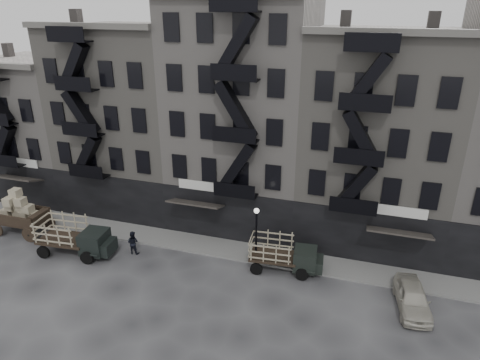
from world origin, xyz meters
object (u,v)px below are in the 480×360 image
(stake_truck_east, at_px, (284,252))
(wagon, at_px, (18,209))
(pedestrian_mid, at_px, (133,242))
(car_east, at_px, (413,298))
(stake_truck_west, at_px, (73,234))

(stake_truck_east, bearing_deg, wagon, 178.11)
(stake_truck_east, bearing_deg, pedestrian_mid, -178.63)
(stake_truck_east, bearing_deg, car_east, -16.12)
(pedestrian_mid, bearing_deg, wagon, -3.03)
(pedestrian_mid, bearing_deg, stake_truck_east, -176.21)
(wagon, xyz_separation_m, stake_truck_west, (5.97, -1.33, -0.49))
(wagon, height_order, car_east, wagon)
(stake_truck_west, distance_m, pedestrian_mid, 4.18)
(wagon, height_order, stake_truck_west, wagon)
(stake_truck_west, relative_size, stake_truck_east, 1.12)
(wagon, distance_m, pedestrian_mid, 9.97)
(wagon, bearing_deg, stake_truck_east, 2.34)
(stake_truck_east, height_order, pedestrian_mid, stake_truck_east)
(stake_truck_west, xyz_separation_m, stake_truck_east, (14.62, 2.48, -0.17))
(car_east, relative_size, pedestrian_mid, 2.45)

